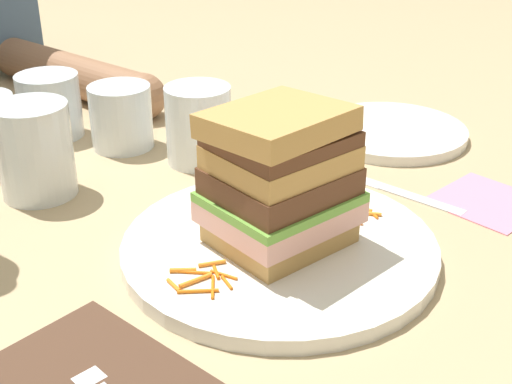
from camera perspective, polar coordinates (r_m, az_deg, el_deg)
name	(u,v)px	position (r m, az deg, el deg)	size (l,w,h in m)	color
ground_plane	(285,250)	(0.64, 2.36, -4.76)	(3.00, 3.00, 0.00)	tan
main_plate	(282,249)	(0.63, 2.11, -4.61)	(0.28, 0.28, 0.01)	white
sandwich	(282,180)	(0.60, 2.11, 0.98)	(0.13, 0.12, 0.13)	tan
carrot_shred_0	(213,287)	(0.56, -3.53, -7.72)	(0.00, 0.00, 0.03)	orange
carrot_shred_1	(199,292)	(0.56, -4.63, -8.07)	(0.00, 0.00, 0.03)	orange
carrot_shred_2	(227,282)	(0.57, -2.39, -7.35)	(0.00, 0.00, 0.02)	orange
carrot_shred_3	(183,270)	(0.59, -5.95, -6.33)	(0.00, 0.00, 0.02)	orange
carrot_shred_4	(216,272)	(0.58, -3.24, -6.53)	(0.00, 0.00, 0.02)	orange
carrot_shred_5	(212,263)	(0.59, -3.59, -5.80)	(0.00, 0.00, 0.02)	orange
carrot_shred_6	(195,272)	(0.58, -4.96, -6.52)	(0.00, 0.00, 0.03)	orange
carrot_shred_7	(196,280)	(0.57, -4.93, -7.17)	(0.00, 0.00, 0.03)	orange
carrot_shred_8	(224,275)	(0.58, -2.65, -6.73)	(0.00, 0.00, 0.02)	orange
carrot_shred_9	(174,285)	(0.57, -6.71, -7.52)	(0.00, 0.00, 0.02)	orange
carrot_shred_10	(333,201)	(0.70, 6.26, -0.75)	(0.00, 0.00, 0.03)	orange
carrot_shred_11	(351,214)	(0.67, 7.73, -1.76)	(0.00, 0.00, 0.02)	orange
carrot_shred_12	(332,211)	(0.68, 6.22, -1.54)	(0.00, 0.00, 0.03)	orange
carrot_shred_13	(369,210)	(0.68, 9.16, -1.49)	(0.00, 0.00, 0.03)	orange
carrot_shred_14	(344,202)	(0.70, 7.19, -0.77)	(0.00, 0.00, 0.03)	orange
carrot_shred_15	(363,208)	(0.69, 8.71, -1.27)	(0.00, 0.00, 0.02)	orange
carrot_shred_16	(345,217)	(0.67, 7.21, -2.00)	(0.00, 0.00, 0.03)	orange
carrot_shred_17	(350,220)	(0.66, 7.62, -2.30)	(0.00, 0.00, 0.02)	orange
carrot_shred_18	(370,214)	(0.68, 9.24, -1.74)	(0.00, 0.00, 0.02)	orange
carrot_shred_19	(342,207)	(0.68, 6.98, -1.24)	(0.00, 0.00, 0.02)	orange
knife	(383,186)	(0.77, 10.27, 0.47)	(0.02, 0.20, 0.00)	silver
juice_glass	(199,128)	(0.81, -4.68, 5.24)	(0.08, 0.08, 0.09)	white
empty_tumbler_0	(121,117)	(0.86, -10.89, 6.03)	(0.07, 0.07, 0.08)	silver
empty_tumbler_2	(35,150)	(0.76, -17.52, 3.25)	(0.08, 0.08, 0.10)	silver
empty_tumbler_3	(50,106)	(0.91, -16.39, 6.75)	(0.08, 0.08, 0.08)	silver
side_plate	(391,132)	(0.90, 10.87, 4.84)	(0.19, 0.19, 0.01)	white
napkin_pink	(487,201)	(0.76, 18.28, -0.70)	(0.10, 0.10, 0.00)	pink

